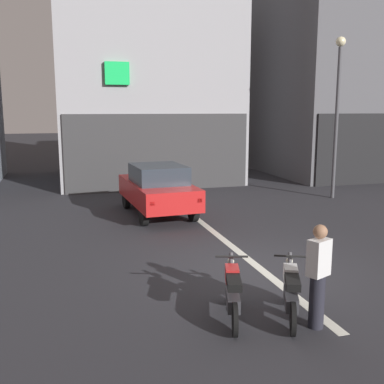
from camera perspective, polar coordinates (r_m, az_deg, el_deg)
name	(u,v)px	position (r m, az deg, el deg)	size (l,w,h in m)	color
ground_plane	(262,270)	(10.07, 8.66, -9.56)	(120.00, 120.00, 0.00)	#2B2B30
lane_centre_line	(187,211)	(15.50, -0.61, -2.36)	(0.20, 18.00, 0.01)	silver
building_mid_block	(141,48)	(23.32, -6.37, 17.36)	(8.10, 8.10, 12.62)	#9E9EA3
building_far_right	(345,72)	(27.59, 18.52, 13.96)	(9.62, 10.09, 10.84)	#56565B
car_red_crossing_near	(158,188)	(14.84, -4.29, 0.51)	(2.00, 4.20, 1.64)	black
street_lamp	(338,100)	(18.33, 17.65, 10.81)	(0.36, 0.36, 6.01)	#47474C
motorcycle_red_row_leftmost	(233,292)	(7.67, 5.07, -12.29)	(0.65, 1.62, 0.98)	black
motorcycle_white_row_left_mid	(291,292)	(7.83, 12.19, -12.01)	(0.77, 1.55, 0.98)	black
person_by_motorcycles	(318,276)	(7.47, 15.40, -10.01)	(0.42, 0.35, 1.67)	#23232D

